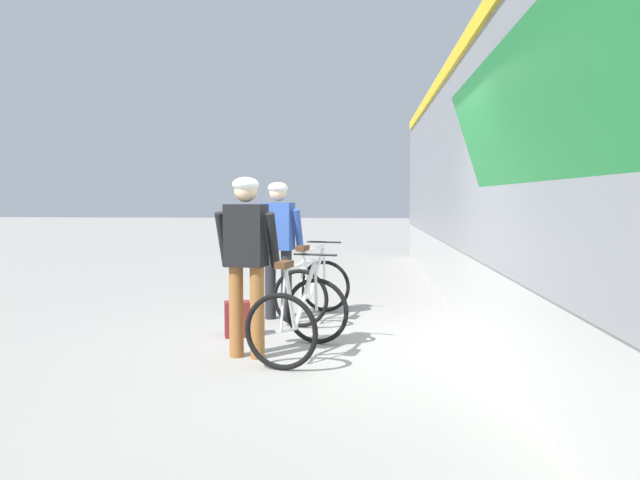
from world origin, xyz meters
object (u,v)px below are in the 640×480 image
at_px(backpack_on_platform, 237,319).
at_px(cyclist_near_in_dark, 246,250).
at_px(cyclist_far_in_blue, 278,238).
at_px(bicycle_near_silver, 300,316).
at_px(bicycle_far_white, 313,288).

bearing_deg(backpack_on_platform, cyclist_near_in_dark, -88.12).
bearing_deg(cyclist_far_in_blue, backpack_on_platform, -108.32).
distance_m(bicycle_near_silver, bicycle_far_white, 1.77).
height_order(bicycle_far_white, backpack_on_platform, bicycle_far_white).
bearing_deg(bicycle_far_white, cyclist_far_in_blue, -176.09).
bearing_deg(cyclist_far_in_blue, bicycle_near_silver, -74.91).
xyz_separation_m(cyclist_near_in_dark, backpack_on_platform, (-0.28, 0.84, -0.85)).
bearing_deg(backpack_on_platform, bicycle_far_white, 36.15).
bearing_deg(bicycle_far_white, cyclist_near_in_dark, -104.77).
bearing_deg(backpack_on_platform, cyclist_far_in_blue, 55.11).
bearing_deg(bicycle_far_white, backpack_on_platform, -127.28).
bearing_deg(cyclist_far_in_blue, cyclist_near_in_dark, -91.37).
xyz_separation_m(bicycle_far_white, backpack_on_platform, (-0.77, -1.01, -0.20)).
height_order(bicycle_near_silver, backpack_on_platform, bicycle_near_silver).
xyz_separation_m(cyclist_near_in_dark, bicycle_near_silver, (0.51, 0.09, -0.65)).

